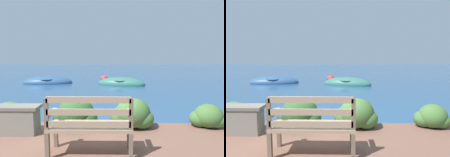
# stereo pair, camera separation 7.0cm
# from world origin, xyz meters

# --- Properties ---
(ground_plane) EXTENTS (80.00, 80.00, 0.00)m
(ground_plane) POSITION_xyz_m (0.00, 0.00, 0.00)
(ground_plane) COLOR navy
(park_bench) EXTENTS (1.27, 0.48, 0.93)m
(park_bench) POSITION_xyz_m (0.57, -1.47, 0.70)
(park_bench) COLOR brown
(park_bench) RESTS_ON patio_terrace
(hedge_clump_left) EXTENTS (0.80, 0.57, 0.54)m
(hedge_clump_left) POSITION_xyz_m (-1.29, -0.30, 0.45)
(hedge_clump_left) COLOR #38662D
(hedge_clump_left) RESTS_ON patio_terrace
(hedge_clump_centre) EXTENTS (0.95, 0.68, 0.64)m
(hedge_clump_centre) POSITION_xyz_m (0.12, -0.33, 0.50)
(hedge_clump_centre) COLOR #2D5628
(hedge_clump_centre) RESTS_ON patio_terrace
(hedge_clump_right) EXTENTS (0.91, 0.66, 0.62)m
(hedge_clump_right) POSITION_xyz_m (1.30, -0.29, 0.49)
(hedge_clump_right) COLOR #426B33
(hedge_clump_right) RESTS_ON patio_terrace
(hedge_clump_far_right) EXTENTS (0.73, 0.53, 0.50)m
(hedge_clump_far_right) POSITION_xyz_m (2.89, -0.24, 0.44)
(hedge_clump_far_right) COLOR #426B33
(hedge_clump_far_right) RESTS_ON patio_terrace
(rowboat_nearest) EXTENTS (3.11, 1.86, 0.84)m
(rowboat_nearest) POSITION_xyz_m (1.31, 7.61, 0.07)
(rowboat_nearest) COLOR #336B5B
(rowboat_nearest) RESTS_ON ground_plane
(rowboat_mid) EXTENTS (3.19, 1.63, 0.84)m
(rowboat_mid) POSITION_xyz_m (-3.35, 8.23, 0.07)
(rowboat_mid) COLOR #2D517A
(rowboat_mid) RESTS_ON ground_plane
(mooring_buoy) EXTENTS (0.58, 0.58, 0.53)m
(mooring_buoy) POSITION_xyz_m (0.16, 9.93, 0.09)
(mooring_buoy) COLOR red
(mooring_buoy) RESTS_ON ground_plane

